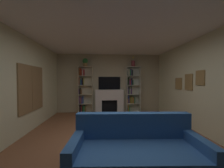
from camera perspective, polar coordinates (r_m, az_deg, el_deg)
ground_plane at (r=3.15m, az=1.64°, el=-25.53°), size 7.30×7.30×0.00m
wall_back_accent at (r=5.87m, az=-1.21°, el=0.34°), size 4.78×0.06×2.62m
wall_right_with_art at (r=3.84m, az=39.27°, el=-0.64°), size 0.09×6.20×2.62m
wall_left_with_window at (r=3.54m, az=-39.92°, el=-0.94°), size 0.11×6.20×2.62m
ceiling at (r=3.05m, az=1.68°, el=24.97°), size 4.78×6.20×0.06m
fireplace at (r=5.78m, az=-1.13°, el=-7.28°), size 1.34×0.55×1.02m
tv at (r=5.81m, az=-1.18°, el=0.36°), size 0.98×0.06×0.57m
bookshelf_left at (r=5.82m, az=-12.36°, el=-3.01°), size 0.61×0.26×2.05m
bookshelf_right at (r=5.86m, az=8.63°, el=-2.47°), size 0.61×0.34×2.05m
potted_plant at (r=5.79m, az=-11.83°, el=9.56°), size 0.23×0.23×0.36m
vase_with_flowers at (r=5.88m, az=9.38°, el=9.03°), size 0.16×0.16×0.45m
couch at (r=2.26m, az=10.87°, el=-28.84°), size 1.99×0.94×0.87m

